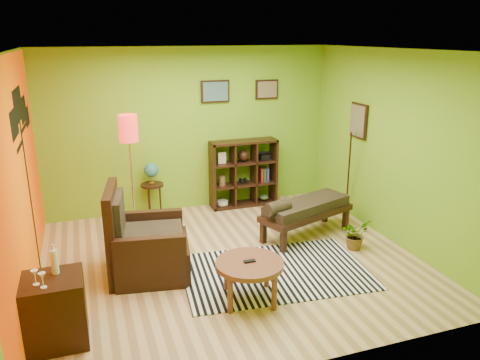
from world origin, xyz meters
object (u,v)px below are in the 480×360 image
object	(u,v)px
coffee_table	(249,267)
side_cabinet	(54,310)
armchair	(144,248)
cube_shelf	(244,173)
bench	(305,209)
potted_plant	(355,237)
globe_table	(152,176)
floor_lamp	(129,140)

from	to	relation	value
coffee_table	side_cabinet	bearing A→B (deg)	-176.97
armchair	cube_shelf	world-z (taller)	cube_shelf
bench	potted_plant	world-z (taller)	bench
coffee_table	potted_plant	world-z (taller)	coffee_table
cube_shelf	globe_table	bearing A→B (deg)	-179.89
side_cabinet	floor_lamp	bearing A→B (deg)	65.20
side_cabinet	bench	xyz separation A→B (m)	(3.51, 1.51, 0.09)
coffee_table	floor_lamp	size ratio (longest dim) A/B	0.42
armchair	floor_lamp	distance (m)	1.64
floor_lamp	bench	size ratio (longest dim) A/B	1.17
armchair	side_cabinet	size ratio (longest dim) A/B	1.16
coffee_table	cube_shelf	size ratio (longest dim) A/B	0.66
armchair	bench	distance (m)	2.49
side_cabinet	globe_table	bearing A→B (deg)	64.99
bench	globe_table	bearing A→B (deg)	141.57
cube_shelf	bench	xyz separation A→B (m)	(0.39, -1.63, -0.15)
floor_lamp	globe_table	size ratio (longest dim) A/B	2.03
cube_shelf	bench	size ratio (longest dim) A/B	0.74
coffee_table	armchair	bearing A→B (deg)	135.83
side_cabinet	floor_lamp	distance (m)	2.78
armchair	bench	size ratio (longest dim) A/B	0.74
floor_lamp	side_cabinet	bearing A→B (deg)	-114.80
globe_table	cube_shelf	distance (m)	1.65
side_cabinet	cube_shelf	distance (m)	4.43
coffee_table	cube_shelf	world-z (taller)	cube_shelf
floor_lamp	cube_shelf	bearing A→B (deg)	22.47
coffee_table	globe_table	world-z (taller)	globe_table
bench	cube_shelf	bearing A→B (deg)	103.63
armchair	potted_plant	bearing A→B (deg)	-4.68
coffee_table	side_cabinet	distance (m)	2.11
side_cabinet	cube_shelf	size ratio (longest dim) A/B	0.85
coffee_table	armchair	world-z (taller)	armchair
armchair	potted_plant	world-z (taller)	armchair
armchair	globe_table	size ratio (longest dim) A/B	1.28
potted_plant	coffee_table	bearing A→B (deg)	-157.56
side_cabinet	bench	bearing A→B (deg)	23.34
cube_shelf	potted_plant	size ratio (longest dim) A/B	2.72
floor_lamp	globe_table	bearing A→B (deg)	64.42
side_cabinet	potted_plant	world-z (taller)	side_cabinet
cube_shelf	potted_plant	world-z (taller)	cube_shelf
coffee_table	potted_plant	xyz separation A→B (m)	(1.91, 0.79, -0.25)
side_cabinet	floor_lamp	size ratio (longest dim) A/B	0.54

